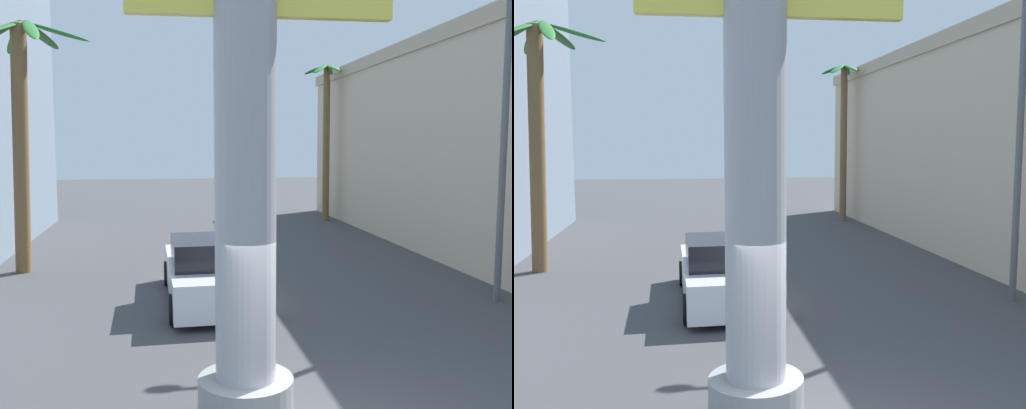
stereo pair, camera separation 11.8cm
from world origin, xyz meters
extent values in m
plane|color=#424244|center=(0.00, 10.00, 0.00)|extent=(89.62, 89.62, 0.00)
cube|color=#C6B293|center=(10.40, 12.87, 3.43)|extent=(7.57, 23.12, 6.85)
cube|color=tan|center=(10.40, 12.87, 7.10)|extent=(7.72, 23.58, 0.50)
cylinder|color=#9E9EA3|center=(-0.95, 0.87, 4.46)|extent=(0.78, 0.78, 8.92)
cylinder|color=gray|center=(-0.95, 0.87, 0.35)|extent=(1.25, 1.25, 0.70)
cylinder|color=#59595E|center=(5.88, 5.96, 3.78)|extent=(0.16, 0.16, 7.55)
cylinder|color=black|center=(-1.82, 8.72, 0.32)|extent=(0.23, 0.64, 0.64)
cylinder|color=black|center=(0.05, 8.76, 0.32)|extent=(0.23, 0.64, 0.64)
cylinder|color=black|center=(-1.75, 5.41, 0.32)|extent=(0.23, 0.64, 0.64)
cylinder|color=black|center=(0.12, 5.44, 0.32)|extent=(0.23, 0.64, 0.64)
cube|color=silver|center=(-0.85, 7.08, 0.56)|extent=(2.07, 4.78, 0.80)
cube|color=black|center=(-0.84, 6.73, 1.26)|extent=(1.85, 2.03, 0.60)
cylinder|color=brown|center=(5.93, 20.41, 3.67)|extent=(0.35, 0.38, 7.34)
ellipsoid|color=#31792D|center=(6.51, 20.30, 7.19)|extent=(1.22, 0.54, 0.59)
ellipsoid|color=#2C782D|center=(6.17, 20.95, 7.24)|extent=(0.85, 1.26, 0.42)
ellipsoid|color=#1E702D|center=(5.45, 20.81, 7.23)|extent=(1.13, 1.10, 0.45)
ellipsoid|color=#267A2D|center=(5.46, 19.96, 7.18)|extent=(1.09, 1.08, 0.61)
ellipsoid|color=#2B692D|center=(6.03, 19.79, 7.22)|extent=(0.60, 1.25, 0.50)
cylinder|color=brown|center=(-5.83, 10.77, 3.48)|extent=(0.68, 0.93, 6.99)
ellipsoid|color=#296A2D|center=(-4.73, 10.97, 6.83)|extent=(1.72, 0.51, 0.54)
ellipsoid|color=#32622D|center=(-5.30, 11.71, 6.83)|extent=(0.91, 1.72, 0.57)
ellipsoid|color=#266F2D|center=(-6.01, 11.64, 6.75)|extent=(1.11, 1.59, 0.81)
ellipsoid|color=#2D6A2D|center=(-5.98, 10.13, 6.77)|extent=(1.07, 1.63, 0.76)
ellipsoid|color=#2D6F2D|center=(-5.30, 10.08, 6.73)|extent=(0.87, 1.63, 0.86)
camera|label=1|loc=(-2.01, -6.16, 3.72)|focal=40.00mm
camera|label=2|loc=(-1.89, -6.18, 3.72)|focal=40.00mm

